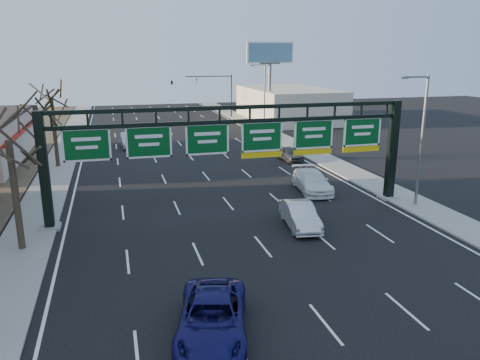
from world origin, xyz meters
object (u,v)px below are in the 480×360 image
object	(u,v)px
sign_gantry	(237,145)
car_white_wagon	(312,181)
car_blue_suv	(212,318)
car_silver_sedan	(300,215)

from	to	relation	value
sign_gantry	car_white_wagon	world-z (taller)	sign_gantry
sign_gantry	car_blue_suv	distance (m)	14.89
sign_gantry	car_blue_suv	world-z (taller)	sign_gantry
car_white_wagon	sign_gantry	bearing A→B (deg)	-147.21
car_white_wagon	car_silver_sedan	bearing A→B (deg)	-111.91
car_silver_sedan	car_blue_suv	bearing A→B (deg)	-121.05
sign_gantry	car_white_wagon	size ratio (longest dim) A/B	4.50
sign_gantry	car_white_wagon	distance (m)	8.55
car_blue_suv	car_silver_sedan	size ratio (longest dim) A/B	1.20
car_silver_sedan	car_white_wagon	size ratio (longest dim) A/B	0.85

